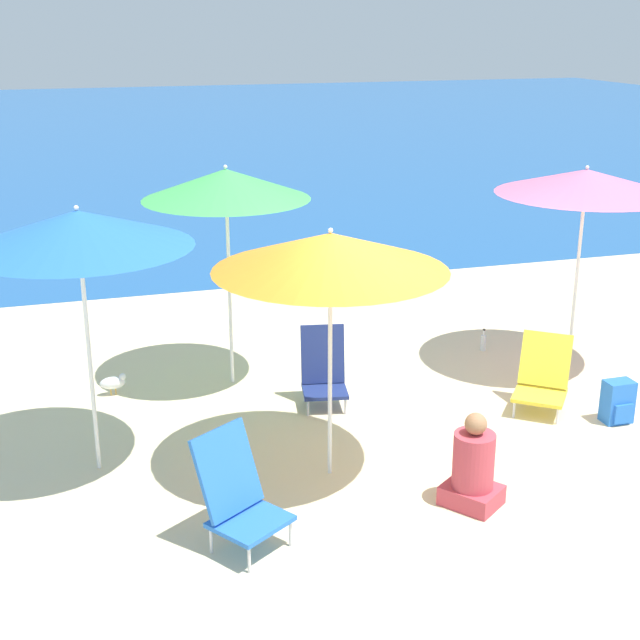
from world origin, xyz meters
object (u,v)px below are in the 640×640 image
object	(u,v)px
beach_umbrella_pink	(586,182)
backpack_blue	(618,402)
water_bottle	(483,342)
beach_chair_navy	(324,370)
person_seated_near	(473,469)
beach_umbrella_orange	(330,252)
beach_umbrella_blue	(78,229)
beach_chair_blue	(237,493)
beach_chair_yellow	(543,377)
beach_umbrella_green	(226,184)
seagull	(114,382)

from	to	relation	value
beach_umbrella_pink	backpack_blue	world-z (taller)	beach_umbrella_pink
water_bottle	beach_chair_navy	bearing A→B (deg)	-158.26
person_seated_near	beach_umbrella_orange	bearing A→B (deg)	102.65
beach_umbrella_orange	beach_umbrella_blue	bearing A→B (deg)	160.52
person_seated_near	backpack_blue	size ratio (longest dim) A/B	1.89
backpack_blue	beach_umbrella_orange	bearing A→B (deg)	-176.71
backpack_blue	beach_chair_blue	bearing A→B (deg)	-165.66
beach_chair_yellow	backpack_blue	world-z (taller)	beach_chair_yellow
beach_umbrella_green	person_seated_near	bearing A→B (deg)	-66.47
beach_umbrella_orange	beach_chair_blue	xyz separation A→B (m)	(-0.97, -0.83, -1.53)
beach_chair_navy	backpack_blue	distance (m)	2.86
water_bottle	beach_umbrella_blue	bearing A→B (deg)	-160.05
beach_chair_yellow	person_seated_near	xyz separation A→B (m)	(-1.49, -1.50, -0.02)
water_bottle	person_seated_near	bearing A→B (deg)	-118.25
person_seated_near	water_bottle	world-z (taller)	person_seated_near
beach_umbrella_green	beach_umbrella_orange	xyz separation A→B (m)	(0.39, -2.22, -0.18)
beach_chair_blue	seagull	size ratio (longest dim) A/B	3.26
beach_chair_yellow	water_bottle	xyz separation A→B (m)	(0.19, 1.63, -0.23)
beach_umbrella_orange	seagull	distance (m)	3.31
beach_chair_yellow	beach_chair_blue	bearing A→B (deg)	-117.78
beach_umbrella_blue	beach_chair_blue	bearing A→B (deg)	-58.59
beach_chair_blue	backpack_blue	bearing A→B (deg)	-19.08
beach_chair_navy	beach_chair_yellow	bearing A→B (deg)	-9.17
beach_chair_navy	person_seated_near	bearing A→B (deg)	-65.37
beach_umbrella_green	person_seated_near	size ratio (longest dim) A/B	2.92
beach_chair_blue	seagull	world-z (taller)	beach_chair_blue
beach_chair_yellow	seagull	distance (m)	4.35
beach_umbrella_green	beach_chair_yellow	distance (m)	3.68
beach_umbrella_pink	seagull	world-z (taller)	beach_umbrella_pink
beach_umbrella_orange	person_seated_near	size ratio (longest dim) A/B	2.70
beach_chair_navy	seagull	distance (m)	2.19
beach_chair_yellow	person_seated_near	world-z (taller)	person_seated_near
beach_chair_navy	water_bottle	xyz separation A→B (m)	(2.23, 0.89, -0.26)
beach_umbrella_blue	person_seated_near	size ratio (longest dim) A/B	2.90
beach_umbrella_green	beach_chair_navy	world-z (taller)	beach_umbrella_green
beach_umbrella_green	water_bottle	bearing A→B (deg)	1.59
beach_umbrella_pink	beach_umbrella_blue	distance (m)	5.24
beach_umbrella_blue	beach_chair_yellow	size ratio (longest dim) A/B	2.97
beach_umbrella_green	seagull	world-z (taller)	beach_umbrella_green
beach_umbrella_orange	beach_umbrella_pink	bearing A→B (deg)	25.18
beach_chair_yellow	person_seated_near	bearing A→B (deg)	-96.61
beach_umbrella_green	beach_chair_navy	distance (m)	2.09
beach_umbrella_orange	backpack_blue	distance (m)	3.44
backpack_blue	seagull	distance (m)	5.03
beach_chair_blue	water_bottle	bearing A→B (deg)	7.78
beach_umbrella_blue	beach_chair_blue	size ratio (longest dim) A/B	2.63
person_seated_near	beach_chair_navy	bearing A→B (deg)	68.03
water_bottle	beach_chair_blue	bearing A→B (deg)	-138.81
backpack_blue	seagull	world-z (taller)	backpack_blue
seagull	beach_umbrella_green	bearing A→B (deg)	-0.71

